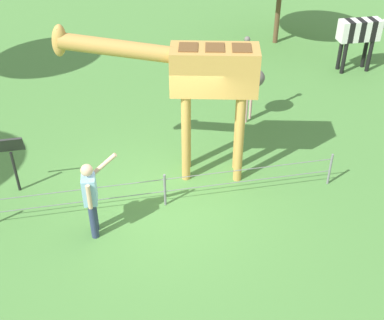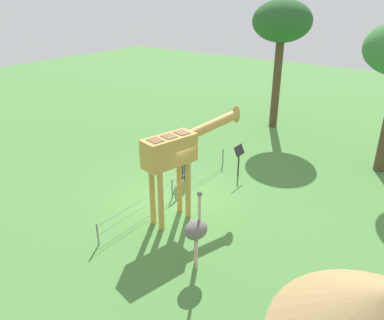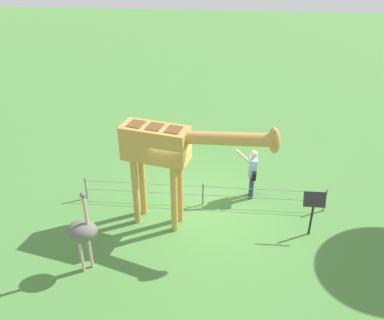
# 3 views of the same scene
# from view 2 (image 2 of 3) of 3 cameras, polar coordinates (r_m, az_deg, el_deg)

# --- Properties ---
(ground_plane) EXTENTS (60.00, 60.00, 0.00)m
(ground_plane) POSITION_cam_2_polar(r_m,az_deg,el_deg) (13.82, -2.44, -5.82)
(ground_plane) COLOR #4C843D
(giraffe) EXTENTS (3.96, 1.37, 3.35)m
(giraffe) POSITION_cam_2_polar(r_m,az_deg,el_deg) (11.77, -2.08, 1.17)
(giraffe) COLOR #C69347
(giraffe) RESTS_ON ground_plane
(visitor) EXTENTS (0.68, 0.59, 1.67)m
(visitor) POSITION_cam_2_polar(r_m,az_deg,el_deg) (14.80, -1.27, 0.23)
(visitor) COLOR navy
(visitor) RESTS_ON ground_plane
(ostrich) EXTENTS (0.70, 0.56, 2.25)m
(ostrich) POSITION_cam_2_polar(r_m,az_deg,el_deg) (10.07, 0.62, -10.43)
(ostrich) COLOR #CC9E93
(ostrich) RESTS_ON ground_plane
(tree_northeast) EXTENTS (2.97, 2.97, 6.56)m
(tree_northeast) POSITION_cam_2_polar(r_m,az_deg,el_deg) (20.58, 13.37, 19.30)
(tree_northeast) COLOR brown
(tree_northeast) RESTS_ON ground_plane
(info_sign) EXTENTS (0.56, 0.21, 1.32)m
(info_sign) POSITION_cam_2_polar(r_m,az_deg,el_deg) (15.15, 7.08, 0.81)
(info_sign) COLOR black
(info_sign) RESTS_ON ground_plane
(wire_fence) EXTENTS (7.05, 0.05, 0.75)m
(wire_fence) POSITION_cam_2_polar(r_m,az_deg,el_deg) (13.71, -3.01, -4.15)
(wire_fence) COLOR slate
(wire_fence) RESTS_ON ground_plane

